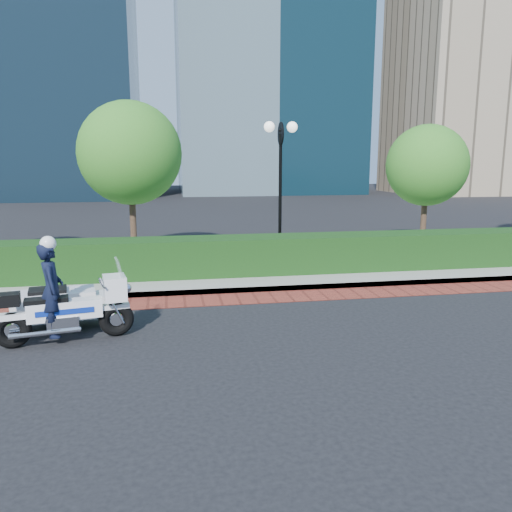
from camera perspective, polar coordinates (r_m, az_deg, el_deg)
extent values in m
plane|color=black|center=(10.53, 3.63, -6.87)|extent=(120.00, 120.00, 0.00)
cube|color=maroon|center=(11.93, 1.93, -4.71)|extent=(60.00, 1.00, 0.01)
cube|color=gray|center=(16.23, -1.36, -0.31)|extent=(60.00, 8.00, 0.15)
cube|color=black|center=(13.79, 0.14, 0.16)|extent=(18.00, 1.20, 1.00)
cylinder|color=black|center=(15.60, 2.72, 0.07)|extent=(0.30, 0.30, 0.30)
cylinder|color=black|center=(15.36, 2.78, 6.87)|extent=(0.10, 0.10, 3.70)
cylinder|color=black|center=(15.35, 2.84, 13.78)|extent=(0.04, 0.70, 0.70)
sphere|color=white|center=(15.29, 1.53, 14.55)|extent=(0.32, 0.32, 0.32)
sphere|color=white|center=(15.44, 4.16, 14.49)|extent=(0.32, 0.32, 0.32)
cylinder|color=#332319|center=(16.40, -13.85, 3.60)|extent=(0.20, 0.20, 2.17)
sphere|color=#236F1B|center=(16.29, -14.21, 11.32)|extent=(3.20, 3.20, 3.20)
cylinder|color=#332319|center=(18.64, 18.59, 3.80)|extent=(0.20, 0.20, 1.92)
sphere|color=#236F1B|center=(18.52, 18.95, 9.77)|extent=(2.80, 2.80, 2.80)
cube|color=gray|center=(57.63, 23.62, 20.70)|extent=(14.00, 12.00, 28.00)
torus|color=black|center=(9.65, -26.10, -7.65)|extent=(0.66, 0.31, 0.64)
torus|color=black|center=(9.63, -15.66, -6.97)|extent=(0.66, 0.31, 0.64)
cube|color=white|center=(9.52, -20.99, -5.73)|extent=(1.29, 0.54, 0.33)
cube|color=silver|center=(9.58, -21.19, -7.08)|extent=(0.60, 0.48, 0.27)
cube|color=white|center=(9.46, -15.84, -3.50)|extent=(0.48, 0.60, 0.44)
cube|color=silver|center=(9.40, -15.36, -1.46)|extent=(0.21, 0.50, 0.39)
cube|color=black|center=(9.47, -22.83, -4.72)|extent=(0.77, 0.42, 0.10)
cube|color=black|center=(9.50, -26.37, -4.48)|extent=(0.39, 0.37, 0.21)
cube|color=white|center=(10.35, -22.05, -5.18)|extent=(1.60, 0.95, 0.53)
cube|color=black|center=(10.28, -22.70, -3.66)|extent=(0.76, 0.60, 0.08)
torus|color=black|center=(10.86, -22.44, -5.80)|extent=(0.50, 0.24, 0.48)
imported|color=black|center=(9.43, -22.32, -3.59)|extent=(0.51, 0.67, 1.67)
sphere|color=white|center=(9.27, -22.68, 1.31)|extent=(0.27, 0.27, 0.27)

